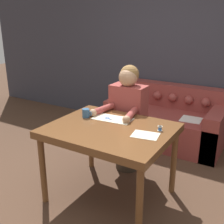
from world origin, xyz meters
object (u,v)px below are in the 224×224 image
object	(u,v)px
dining_table	(110,135)
thread_spool	(160,128)
scissors	(109,119)
couch	(167,121)
person	(128,118)
mug	(86,113)

from	to	relation	value
dining_table	thread_spool	bearing A→B (deg)	20.32
dining_table	scissors	distance (m)	0.23
couch	thread_spool	world-z (taller)	thread_spool
thread_spool	person	bearing A→B (deg)	142.35
mug	thread_spool	distance (m)	0.79
dining_table	mug	size ratio (longest dim) A/B	10.15
couch	person	world-z (taller)	person
person	scissors	bearing A→B (deg)	-89.20
scissors	thread_spool	bearing A→B (deg)	-1.69
dining_table	person	xyz separation A→B (m)	(-0.12, 0.59, -0.04)
dining_table	couch	distance (m)	1.67
dining_table	scissors	xyz separation A→B (m)	(-0.12, 0.18, 0.08)
dining_table	thread_spool	size ratio (longest dim) A/B	25.49
thread_spool	mug	bearing A→B (deg)	-176.20
person	couch	bearing A→B (deg)	83.53
mug	scissors	bearing A→B (deg)	16.03
dining_table	couch	bearing A→B (deg)	90.13
couch	person	bearing A→B (deg)	-96.47
couch	mug	xyz separation A→B (m)	(-0.35, -1.52, 0.52)
mug	dining_table	bearing A→B (deg)	-17.04
person	thread_spool	world-z (taller)	person
couch	dining_table	bearing A→B (deg)	-89.87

